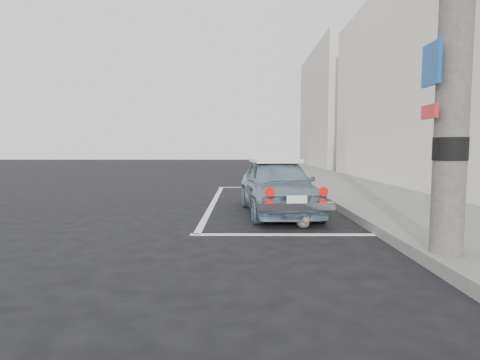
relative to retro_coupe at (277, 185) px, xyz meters
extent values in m
plane|color=black|center=(-0.51, -1.43, -0.57)|extent=(80.00, 80.00, 0.00)
cube|color=#61625D|center=(2.69, 0.57, -0.49)|extent=(2.80, 40.00, 0.15)
cube|color=black|center=(4.15, 2.57, 0.83)|extent=(0.10, 16.00, 2.40)
cube|color=#124999|center=(4.15, 1.37, 4.03)|extent=(0.10, 2.00, 1.60)
cube|color=white|center=(4.15, 3.77, 4.03)|extent=(0.10, 2.00, 1.60)
cube|color=red|center=(4.15, 6.17, 4.03)|extent=(0.10, 2.00, 1.60)
cube|color=white|center=(4.15, 8.57, 4.03)|extent=(0.10, 2.00, 1.60)
cube|color=beige|center=(5.84, 18.57, 3.43)|extent=(3.50, 10.00, 8.00)
cube|color=silver|center=(-0.01, -1.93, -0.56)|extent=(3.00, 0.12, 0.01)
cube|color=silver|center=(-0.01, 5.07, -0.56)|extent=(3.00, 0.12, 0.01)
cube|color=silver|center=(-1.41, 1.57, -0.56)|extent=(0.12, 7.00, 0.01)
cylinder|color=black|center=(1.54, -3.43, 0.73)|extent=(0.36, 0.36, 0.25)
cube|color=#124999|center=(1.30, -3.43, 1.63)|extent=(0.04, 0.35, 0.45)
cube|color=red|center=(1.30, -3.43, 1.13)|extent=(0.04, 0.30, 0.15)
cube|color=white|center=(1.30, -3.43, 1.13)|extent=(0.02, 0.16, 0.08)
imported|color=gray|center=(0.00, 0.00, -0.01)|extent=(1.62, 3.39, 1.12)
cube|color=white|center=(-0.03, 0.33, 0.48)|extent=(1.04, 1.33, 0.07)
cube|color=silver|center=(0.15, -1.58, -0.19)|extent=(1.26, 0.24, 0.12)
cube|color=white|center=(0.15, -1.63, -0.09)|extent=(0.33, 0.05, 0.17)
cylinder|color=red|center=(-0.28, -1.65, 0.05)|extent=(0.15, 0.05, 0.15)
cylinder|color=red|center=(0.59, -1.57, 0.05)|extent=(0.15, 0.05, 0.15)
cylinder|color=red|center=(-0.28, -1.65, -0.13)|extent=(0.12, 0.05, 0.12)
cylinder|color=red|center=(0.59, -1.57, -0.13)|extent=(0.12, 0.05, 0.12)
ellipsoid|color=#605749|center=(0.29, -1.44, -0.47)|extent=(0.26, 0.33, 0.18)
sphere|color=#605749|center=(0.32, -1.56, -0.41)|extent=(0.11, 0.11, 0.11)
cone|color=#605749|center=(0.29, -1.57, -0.35)|extent=(0.04, 0.04, 0.04)
cone|color=#605749|center=(0.35, -1.56, -0.35)|extent=(0.04, 0.04, 0.04)
cylinder|color=#605749|center=(0.29, -1.28, -0.53)|extent=(0.14, 0.17, 0.03)
camera|label=1|loc=(-0.72, -7.52, 0.73)|focal=28.00mm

